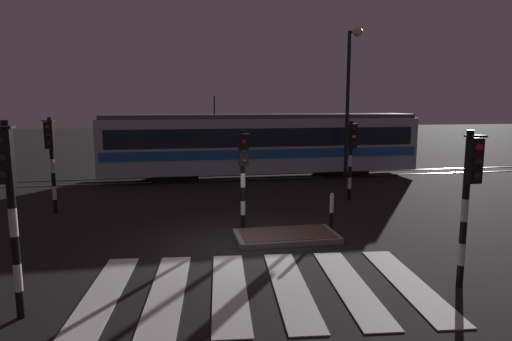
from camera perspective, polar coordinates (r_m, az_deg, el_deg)
name	(u,v)px	position (r m, az deg, el deg)	size (l,w,h in m)	color
ground_plane	(241,248)	(11.99, -1.98, -9.90)	(120.00, 120.00, 0.00)	black
rail_near	(209,181)	(22.02, -6.09, -1.30)	(80.00, 0.12, 0.03)	#59595E
rail_far	(207,176)	(23.43, -6.38, -0.70)	(80.00, 0.12, 0.03)	#59595E
crosswalk_zebra	(260,288)	(9.53, 0.54, -14.88)	(7.43, 4.69, 0.02)	silver
traffic_island	(286,236)	(12.71, 3.93, -8.40)	(2.87, 1.52, 0.18)	slate
traffic_light_corner_near_right	(469,186)	(9.90, 25.78, -1.79)	(0.36, 0.42, 3.29)	black
traffic_light_corner_near_left	(9,191)	(8.64, -29.23, -2.36)	(0.36, 0.42, 3.54)	black
traffic_light_corner_far_left	(51,151)	(16.70, -24.91, 2.32)	(0.36, 0.42, 3.34)	black
traffic_light_corner_far_right	(352,148)	(17.69, 12.20, 2.80)	(0.36, 0.42, 3.13)	black
traffic_light_median_centre	(243,165)	(13.24, -1.65, 0.73)	(0.36, 0.42, 3.02)	black
street_lamp_trackside_right	(350,87)	(21.81, 12.02, 10.49)	(0.44, 1.21, 7.22)	black
tram	(262,143)	(22.88, 0.73, 3.50)	(16.26, 2.58, 4.15)	#B2BCC1
bollard_island_edge	(332,211)	(13.80, 9.70, -5.11)	(0.12, 0.12, 1.11)	black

